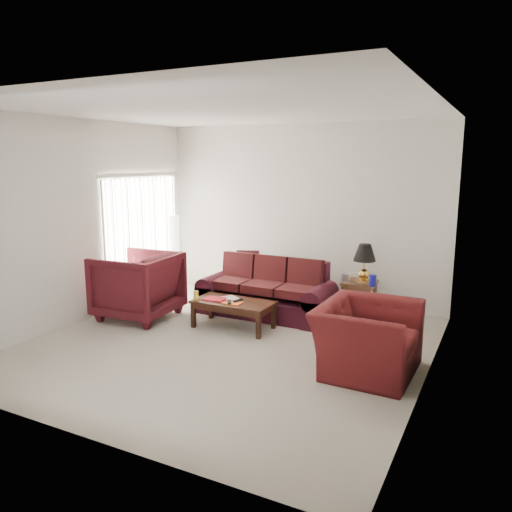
{
  "coord_description": "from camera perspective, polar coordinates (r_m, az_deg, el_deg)",
  "views": [
    {
      "loc": [
        3.17,
        -5.39,
        2.4
      ],
      "look_at": [
        0.0,
        0.85,
        1.05
      ],
      "focal_mm": 35.0,
      "sensor_mm": 36.0,
      "label": 1
    }
  ],
  "objects": [
    {
      "name": "floor_lamp",
      "position": [
        9.35,
        -9.3,
        0.36
      ],
      "size": [
        0.28,
        0.28,
        1.42
      ],
      "primitive_type": null,
      "rotation": [
        0.0,
        0.0,
        0.23
      ],
      "color": "white",
      "rests_on": "ground"
    },
    {
      "name": "yellow_glass",
      "position": [
        7.31,
        -6.86,
        -4.47
      ],
      "size": [
        0.08,
        0.08,
        0.13
      ],
      "primitive_type": "cylinder",
      "rotation": [
        0.0,
        0.0,
        -0.11
      ],
      "color": "yellow",
      "rests_on": "coffee_table"
    },
    {
      "name": "blinds",
      "position": [
        8.82,
        -12.81,
        2.04
      ],
      "size": [
        0.1,
        2.0,
        2.16
      ],
      "primitive_type": "cube",
      "color": "silver",
      "rests_on": "ground"
    },
    {
      "name": "table_lamp",
      "position": [
        7.92,
        12.28,
        -0.77
      ],
      "size": [
        0.44,
        0.44,
        0.59
      ],
      "primitive_type": null,
      "rotation": [
        0.0,
        0.0,
        0.29
      ],
      "color": "gold",
      "rests_on": "end_table"
    },
    {
      "name": "remote_a",
      "position": [
        7.06,
        -3.07,
        -5.26
      ],
      "size": [
        0.14,
        0.18,
        0.02
      ],
      "primitive_type": "cube",
      "rotation": [
        0.0,
        0.0,
        0.54
      ],
      "color": "black",
      "rests_on": "coffee_table"
    },
    {
      "name": "remote_b",
      "position": [
        7.15,
        -2.05,
        -5.07
      ],
      "size": [
        0.08,
        0.17,
        0.02
      ],
      "primitive_type": "cube",
      "rotation": [
        0.0,
        0.0,
        -0.21
      ],
      "color": "black",
      "rests_on": "coffee_table"
    },
    {
      "name": "blue_canister",
      "position": [
        7.69,
        13.19,
        -2.75
      ],
      "size": [
        0.11,
        0.11,
        0.17
      ],
      "primitive_type": "cylinder",
      "rotation": [
        0.0,
        0.0,
        -0.05
      ],
      "color": "#181693",
      "rests_on": "end_table"
    },
    {
      "name": "magazine_red",
      "position": [
        7.29,
        -4.72,
        -4.92
      ],
      "size": [
        0.32,
        0.25,
        0.02
      ],
      "primitive_type": "cube",
      "rotation": [
        0.0,
        0.0,
        0.06
      ],
      "color": "#B2111D",
      "rests_on": "coffee_table"
    },
    {
      "name": "floor",
      "position": [
        6.7,
        -3.35,
        -10.1
      ],
      "size": [
        5.0,
        5.0,
        0.0
      ],
      "primitive_type": "plane",
      "color": "#BDB4A1",
      "rests_on": "ground"
    },
    {
      "name": "coffee_table",
      "position": [
        7.27,
        -2.61,
        -6.69
      ],
      "size": [
        1.17,
        0.61,
        0.41
      ],
      "primitive_type": null,
      "rotation": [
        0.0,
        0.0,
        0.02
      ],
      "color": "black",
      "rests_on": "ground"
    },
    {
      "name": "clock",
      "position": [
        7.87,
        10.22,
        -2.48
      ],
      "size": [
        0.13,
        0.06,
        0.13
      ],
      "primitive_type": "cube",
      "rotation": [
        0.0,
        0.0,
        -0.11
      ],
      "color": "#BBBBBF",
      "rests_on": "end_table"
    },
    {
      "name": "magazine_white",
      "position": [
        7.33,
        -2.92,
        -4.83
      ],
      "size": [
        0.31,
        0.29,
        0.01
      ],
      "primitive_type": "cube",
      "rotation": [
        0.0,
        0.0,
        -0.55
      ],
      "color": "silver",
      "rests_on": "coffee_table"
    },
    {
      "name": "armchair_right",
      "position": [
        5.92,
        12.56,
        -9.18
      ],
      "size": [
        1.08,
        1.23,
        0.78
      ],
      "primitive_type": "imported",
      "rotation": [
        0.0,
        0.0,
        1.55
      ],
      "color": "#461012",
      "rests_on": "ground"
    },
    {
      "name": "sofa",
      "position": [
        7.79,
        1.12,
        -3.73
      ],
      "size": [
        2.12,
        0.97,
        0.86
      ],
      "primitive_type": null,
      "rotation": [
        0.0,
        0.0,
        0.03
      ],
      "color": "black",
      "rests_on": "ground"
    },
    {
      "name": "armchair_left",
      "position": [
        7.88,
        -13.38,
        -3.27
      ],
      "size": [
        1.19,
        1.16,
        1.02
      ],
      "primitive_type": "imported",
      "rotation": [
        0.0,
        0.0,
        -1.5
      ],
      "color": "#3F0E15",
      "rests_on": "ground"
    },
    {
      "name": "picture_frame",
      "position": [
        8.11,
        11.06,
        -1.94
      ],
      "size": [
        0.22,
        0.23,
        0.06
      ],
      "primitive_type": "cube",
      "rotation": [
        1.36,
        0.0,
        0.52
      ],
      "color": "silver",
      "rests_on": "end_table"
    },
    {
      "name": "end_table",
      "position": [
        8.04,
        11.67,
        -4.7
      ],
      "size": [
        0.52,
        0.52,
        0.53
      ],
      "primitive_type": null,
      "rotation": [
        0.0,
        0.0,
        0.07
      ],
      "color": "#4A2C19",
      "rests_on": "ground"
    },
    {
      "name": "throw_pillow",
      "position": [
        8.62,
        -0.95,
        -0.64
      ],
      "size": [
        0.43,
        0.32,
        0.4
      ],
      "primitive_type": "cube",
      "rotation": [
        -0.21,
        0.0,
        0.38
      ],
      "color": "black",
      "rests_on": "sofa"
    },
    {
      "name": "magazine_orange",
      "position": [
        7.09,
        -2.71,
        -5.38
      ],
      "size": [
        0.26,
        0.2,
        0.01
      ],
      "primitive_type": "cube",
      "rotation": [
        0.0,
        0.0,
        -0.01
      ],
      "color": "#E5541B",
      "rests_on": "coffee_table"
    }
  ]
}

